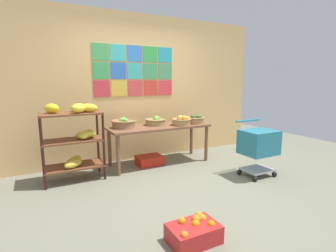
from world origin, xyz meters
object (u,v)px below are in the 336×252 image
fruit_basket_left (195,119)px  produce_crate_under_table (149,160)px  banana_shelf_unit (76,136)px  fruit_basket_right (123,123)px  fruit_basket_back_left (182,121)px  orange_crate_foreground (194,232)px  fruit_basket_back_right (156,121)px  display_table (159,130)px  shopping_cart (258,144)px

fruit_basket_left → produce_crate_under_table: (-0.90, 0.07, -0.68)m
banana_shelf_unit → fruit_basket_left: bearing=1.6°
fruit_basket_right → fruit_basket_back_left: size_ratio=1.17×
fruit_basket_left → orange_crate_foreground: fruit_basket_left is taller
fruit_basket_back_right → orange_crate_foreground: (-0.70, -2.33, -0.66)m
fruit_basket_right → orange_crate_foreground: fruit_basket_right is taller
fruit_basket_back_right → display_table: bearing=-78.7°
display_table → fruit_basket_back_left: fruit_basket_back_left is taller
banana_shelf_unit → display_table: (1.43, 0.12, -0.06)m
banana_shelf_unit → shopping_cart: bearing=-24.4°
display_table → orange_crate_foreground: (-0.72, -2.22, -0.52)m
fruit_basket_back_right → produce_crate_under_table: fruit_basket_back_right is taller
display_table → fruit_basket_right: fruit_basket_right is taller
banana_shelf_unit → display_table: bearing=4.7°
fruit_basket_back_right → produce_crate_under_table: bearing=-150.3°
fruit_basket_back_left → shopping_cart: 1.37m
fruit_basket_right → fruit_basket_left: bearing=-7.6°
fruit_basket_left → fruit_basket_back_left: size_ratio=1.04×
fruit_basket_right → fruit_basket_left: 1.34m
produce_crate_under_table → orange_crate_foreground: bearing=-103.3°
fruit_basket_right → shopping_cart: size_ratio=0.48×
produce_crate_under_table → orange_crate_foreground: size_ratio=0.95×
banana_shelf_unit → fruit_basket_back_right: 1.43m
produce_crate_under_table → shopping_cart: bearing=-44.7°
fruit_basket_back_right → orange_crate_foreground: size_ratio=0.80×
banana_shelf_unit → fruit_basket_back_left: 1.82m
display_table → fruit_basket_left: fruit_basket_left is taller
fruit_basket_right → orange_crate_foreground: (-0.11, -2.34, -0.67)m
fruit_basket_right → shopping_cart: bearing=-39.0°
fruit_basket_back_right → produce_crate_under_table: (-0.17, -0.10, -0.68)m
fruit_basket_back_left → orange_crate_foreground: size_ratio=0.75×
fruit_basket_left → display_table: bearing=175.4°
fruit_basket_left → produce_crate_under_table: bearing=175.7°
fruit_basket_left → orange_crate_foreground: 2.68m
shopping_cart → display_table: bearing=132.9°
fruit_basket_back_right → orange_crate_foreground: 2.53m
fruit_basket_left → shopping_cart: bearing=-72.4°
orange_crate_foreground → produce_crate_under_table: bearing=76.7°
display_table → fruit_basket_back_right: size_ratio=4.82×
fruit_basket_left → produce_crate_under_table: 1.13m
banana_shelf_unit → orange_crate_foreground: bearing=-71.4°
display_table → produce_crate_under_table: bearing=176.7°
fruit_basket_right → produce_crate_under_table: 0.81m
banana_shelf_unit → orange_crate_foreground: size_ratio=2.50×
display_table → produce_crate_under_table: size_ratio=4.06×
fruit_basket_right → fruit_basket_left: size_ratio=1.12×
fruit_basket_left → fruit_basket_back_left: fruit_basket_back_left is taller
banana_shelf_unit → display_table: 1.44m
banana_shelf_unit → produce_crate_under_table: size_ratio=2.62×
fruit_basket_left → orange_crate_foreground: bearing=-123.5°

